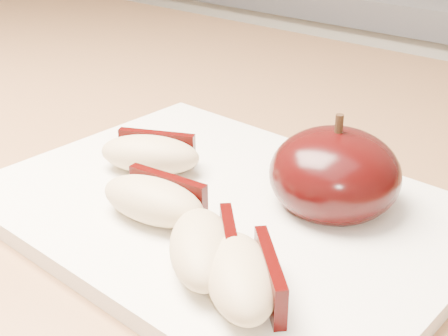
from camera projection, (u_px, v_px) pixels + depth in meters
The scene contains 6 objects.
cutting_board at pixel (224, 210), 0.41m from camera, with size 0.31×0.22×0.01m, color silver.
apple_half at pixel (335, 174), 0.40m from camera, with size 0.11×0.11×0.07m.
apple_wedge_a at pixel (151, 154), 0.44m from camera, with size 0.08×0.06×0.03m.
apple_wedge_b at pixel (155, 200), 0.38m from camera, with size 0.08×0.04×0.03m.
apple_wedge_c at pixel (205, 248), 0.34m from camera, with size 0.08×0.08×0.03m.
apple_wedge_d at pixel (243, 276), 0.31m from camera, with size 0.08×0.07×0.03m.
Camera 1 is at (0.27, 0.11, 1.11)m, focal length 50.00 mm.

